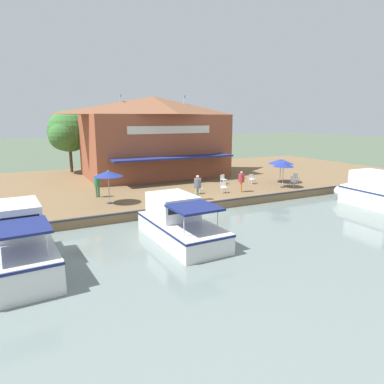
# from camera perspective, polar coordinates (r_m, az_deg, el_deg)

# --- Properties ---
(ground_plane) EXTENTS (220.00, 220.00, 0.00)m
(ground_plane) POSITION_cam_1_polar(r_m,az_deg,el_deg) (23.51, 1.35, -3.53)
(ground_plane) COLOR #4C5B47
(quay_deck) EXTENTS (22.00, 56.00, 0.60)m
(quay_deck) POSITION_cam_1_polar(r_m,az_deg,el_deg) (33.29, -7.70, 1.54)
(quay_deck) COLOR brown
(quay_deck) RESTS_ON ground
(quay_edge_fender) EXTENTS (0.20, 50.40, 0.10)m
(quay_edge_fender) POSITION_cam_1_polar(r_m,az_deg,el_deg) (23.43, 1.24, -1.94)
(quay_edge_fender) COLOR #2D2D33
(quay_edge_fender) RESTS_ON quay_deck
(waterfront_restaurant) EXTENTS (10.35, 14.20, 8.15)m
(waterfront_restaurant) POSITION_cam_1_polar(r_m,az_deg,el_deg) (35.61, -6.32, 9.28)
(waterfront_restaurant) COLOR brown
(waterfront_restaurant) RESTS_ON quay_deck
(patio_umbrella_by_entrance) EXTENTS (2.29, 2.29, 2.21)m
(patio_umbrella_by_entrance) POSITION_cam_1_polar(r_m,az_deg,el_deg) (32.28, 14.60, 4.96)
(patio_umbrella_by_entrance) COLOR #B7B7B7
(patio_umbrella_by_entrance) RESTS_ON quay_deck
(patio_umbrella_far_corner) EXTENTS (2.01, 2.01, 2.32)m
(patio_umbrella_far_corner) POSITION_cam_1_polar(r_m,az_deg,el_deg) (23.93, -13.81, 2.99)
(patio_umbrella_far_corner) COLOR #B7B7B7
(patio_umbrella_far_corner) RESTS_ON quay_deck
(patio_umbrella_mid_patio_right) EXTENTS (1.73, 1.73, 2.22)m
(patio_umbrella_mid_patio_right) POSITION_cam_1_polar(r_m,az_deg,el_deg) (29.90, 15.02, 4.46)
(patio_umbrella_mid_patio_right) COLOR #B7B7B7
(patio_umbrella_mid_patio_right) RESTS_ON quay_deck
(cafe_chair_facing_river) EXTENTS (0.54, 0.54, 0.85)m
(cafe_chair_facing_river) POSITION_cam_1_polar(r_m,az_deg,el_deg) (32.89, 16.98, 2.36)
(cafe_chair_facing_river) COLOR white
(cafe_chair_facing_river) RESTS_ON quay_deck
(cafe_chair_beside_entrance) EXTENTS (0.47, 0.47, 0.85)m
(cafe_chair_beside_entrance) POSITION_cam_1_polar(r_m,az_deg,el_deg) (26.69, 1.10, 0.73)
(cafe_chair_beside_entrance) COLOR white
(cafe_chair_beside_entrance) RESTS_ON quay_deck
(cafe_chair_far_corner_seat) EXTENTS (0.54, 0.54, 0.85)m
(cafe_chair_far_corner_seat) POSITION_cam_1_polar(r_m,az_deg,el_deg) (27.10, 5.29, 0.86)
(cafe_chair_far_corner_seat) COLOR white
(cafe_chair_far_corner_seat) RESTS_ON quay_deck
(cafe_chair_back_row_seat) EXTENTS (0.49, 0.49, 0.85)m
(cafe_chair_back_row_seat) POSITION_cam_1_polar(r_m,az_deg,el_deg) (30.75, 5.24, 2.20)
(cafe_chair_back_row_seat) COLOR white
(cafe_chair_back_row_seat) RESTS_ON quay_deck
(cafe_chair_under_first_umbrella) EXTENTS (0.49, 0.49, 0.85)m
(cafe_chair_under_first_umbrella) POSITION_cam_1_polar(r_m,az_deg,el_deg) (30.87, 16.59, 1.78)
(cafe_chair_under_first_umbrella) COLOR white
(cafe_chair_under_first_umbrella) RESTS_ON quay_deck
(cafe_chair_mid_patio) EXTENTS (0.45, 0.45, 0.85)m
(cafe_chair_mid_patio) POSITION_cam_1_polar(r_m,az_deg,el_deg) (31.30, 9.97, 2.24)
(cafe_chair_mid_patio) COLOR white
(cafe_chair_mid_patio) RESTS_ON quay_deck
(person_at_quay_edge) EXTENTS (0.47, 0.47, 1.67)m
(person_at_quay_edge) POSITION_cam_1_polar(r_m,az_deg,el_deg) (27.49, 8.23, 2.15)
(person_at_quay_edge) COLOR orange
(person_at_quay_edge) RESTS_ON quay_deck
(person_near_entrance) EXTENTS (0.51, 0.51, 1.82)m
(person_near_entrance) POSITION_cam_1_polar(r_m,az_deg,el_deg) (24.41, 0.95, 1.29)
(person_near_entrance) COLOR #337547
(person_near_entrance) RESTS_ON quay_deck
(person_mid_patio) EXTENTS (0.48, 0.48, 1.70)m
(person_mid_patio) POSITION_cam_1_polar(r_m,az_deg,el_deg) (26.31, -15.52, 1.44)
(person_mid_patio) COLOR #337547
(person_mid_patio) RESTS_ON quay_deck
(motorboat_mid_row) EXTENTS (7.33, 3.09, 2.69)m
(motorboat_mid_row) POSITION_cam_1_polar(r_m,az_deg,el_deg) (16.75, -27.33, -7.67)
(motorboat_mid_row) COLOR white
(motorboat_mid_row) RESTS_ON river_water
(motorboat_outer_channel) EXTENTS (7.06, 2.81, 2.27)m
(motorboat_outer_channel) POSITION_cam_1_polar(r_m,az_deg,el_deg) (18.47, -2.81, -4.98)
(motorboat_outer_channel) COLOR white
(motorboat_outer_channel) RESTS_ON river_water
(motorboat_nearest_quay) EXTENTS (8.26, 3.13, 2.53)m
(motorboat_nearest_quay) POSITION_cam_1_polar(r_m,az_deg,el_deg) (28.03, 28.98, -0.34)
(motorboat_nearest_quay) COLOR white
(motorboat_nearest_quay) RESTS_ON river_water
(tree_downstream_bank) EXTENTS (4.65, 4.43, 6.67)m
(tree_downstream_bank) POSITION_cam_1_polar(r_m,az_deg,el_deg) (39.28, -20.03, 9.33)
(tree_downstream_bank) COLOR brown
(tree_downstream_bank) RESTS_ON quay_deck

